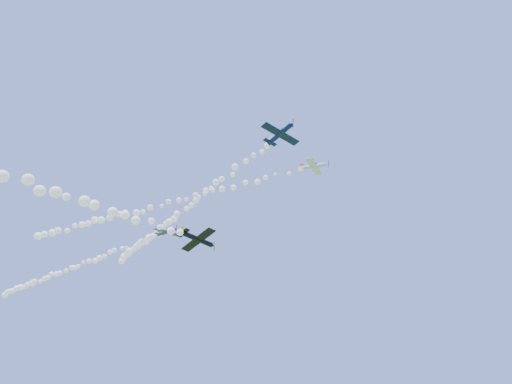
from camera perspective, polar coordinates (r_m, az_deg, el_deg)
The scene contains 7 objects.
plane_white at distance 91.59m, azimuth 7.71°, elevation 3.43°, with size 6.74×7.17×2.65m.
smoke_trail_white at distance 109.53m, azimuth -13.83°, elevation -2.00°, with size 80.27×13.55×2.88m, color white, non-canonical shape.
plane_navy at distance 83.51m, azimuth 3.27°, elevation 7.77°, with size 7.90×8.33×2.14m.
smoke_trail_navy at distance 114.84m, azimuth -10.50°, elevation -3.10°, with size 76.90×30.14×3.09m, color white, non-canonical shape.
plane_grey at distance 104.99m, azimuth -11.77°, elevation -5.21°, with size 6.95×7.29×2.32m.
smoke_trail_grey at distance 138.05m, azimuth -23.81°, elevation -9.47°, with size 80.47×8.04×3.15m, color white, non-canonical shape.
plane_black at distance 81.11m, azimuth -7.73°, elevation -6.27°, with size 8.52×8.07×3.02m.
Camera 1 is at (48.26, -72.26, 2.00)m, focal length 30.00 mm.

